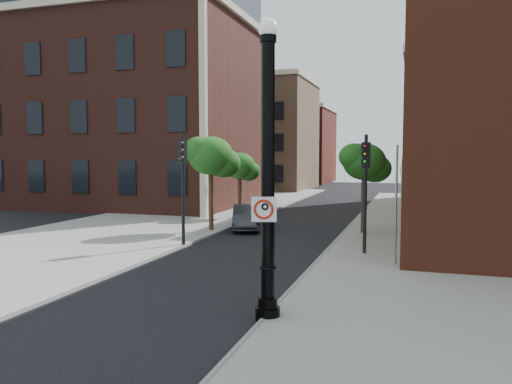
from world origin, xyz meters
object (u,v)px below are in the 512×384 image
(lamppost, at_px, (268,184))
(traffic_signal_left, at_px, (183,171))
(no_parking_sign, at_px, (264,209))
(traffic_signal_right, at_px, (365,175))
(parked_car, at_px, (246,217))

(lamppost, xyz_separation_m, traffic_signal_left, (-6.16, 7.99, 0.00))
(no_parking_sign, distance_m, traffic_signal_right, 8.83)
(no_parking_sign, bearing_deg, parked_car, 96.74)
(parked_car, distance_m, traffic_signal_left, 6.36)
(lamppost, height_order, no_parking_sign, lamppost)
(no_parking_sign, relative_size, parked_car, 0.15)
(parked_car, bearing_deg, lamppost, -87.24)
(lamppost, height_order, traffic_signal_right, lamppost)
(no_parking_sign, xyz_separation_m, traffic_signal_right, (1.52, 8.68, 0.49))
(parked_car, relative_size, traffic_signal_left, 0.81)
(no_parking_sign, height_order, traffic_signal_right, traffic_signal_right)
(traffic_signal_right, bearing_deg, traffic_signal_left, 164.03)
(traffic_signal_right, bearing_deg, lamppost, -119.69)
(parked_car, bearing_deg, no_parking_sign, -87.64)
(lamppost, xyz_separation_m, traffic_signal_right, (1.48, 8.51, -0.09))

